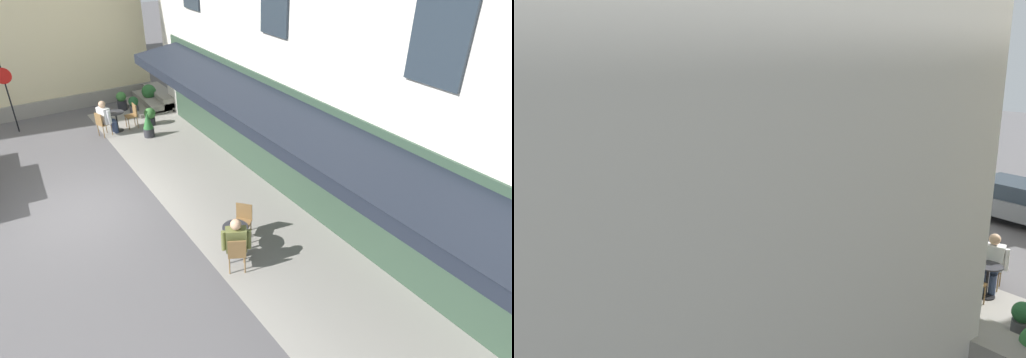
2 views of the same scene
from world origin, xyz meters
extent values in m
plane|color=#565456|center=(0.00, 0.00, 0.00)|extent=(70.00, 70.00, 0.00)
cube|color=gray|center=(-3.25, -3.40, 0.00)|extent=(20.50, 3.20, 0.01)
cube|color=#2D4233|center=(-3.00, -4.97, 1.60)|extent=(16.00, 0.06, 3.20)
cube|color=black|center=(-3.00, -4.15, 2.85)|extent=(15.00, 1.70, 0.36)
cube|color=black|center=(-3.00, -3.32, 2.62)|extent=(15.00, 0.04, 0.28)
cube|color=#232D38|center=(-11.00, -4.96, 5.20)|extent=(1.10, 0.06, 1.70)
cube|color=#232D38|center=(-6.33, -4.96, 5.20)|extent=(1.10, 0.06, 1.70)
cube|color=#232D38|center=(-1.67, -4.96, 5.20)|extent=(1.10, 0.06, 1.70)
cube|color=#232D38|center=(3.00, -4.96, 5.20)|extent=(1.10, 0.06, 1.70)
cylinder|color=black|center=(-3.79, -2.48, 0.01)|extent=(0.40, 0.40, 0.03)
cylinder|color=black|center=(-3.79, -2.48, 0.36)|extent=(0.06, 0.06, 0.72)
cylinder|color=#2D2D33|center=(-3.79, -2.48, 0.73)|extent=(0.60, 0.60, 0.03)
cylinder|color=olive|center=(-4.21, -2.45, 0.23)|extent=(0.03, 0.03, 0.45)
cylinder|color=olive|center=(-4.05, -2.15, 0.23)|extent=(0.03, 0.03, 0.45)
cylinder|color=olive|center=(-4.51, -2.29, 0.23)|extent=(0.03, 0.03, 0.45)
cylinder|color=olive|center=(-4.35, -1.99, 0.23)|extent=(0.03, 0.03, 0.45)
cube|color=olive|center=(-4.28, -2.22, 0.47)|extent=(0.54, 0.54, 0.04)
cube|color=olive|center=(-4.44, -2.13, 0.70)|extent=(0.22, 0.37, 0.42)
cylinder|color=olive|center=(-3.41, -2.65, 0.23)|extent=(0.03, 0.03, 0.45)
cylinder|color=olive|center=(-3.66, -2.87, 0.23)|extent=(0.03, 0.03, 0.45)
cylinder|color=olive|center=(-3.18, -2.90, 0.23)|extent=(0.03, 0.03, 0.45)
cylinder|color=olive|center=(-3.44, -3.13, 0.23)|extent=(0.03, 0.03, 0.45)
cube|color=olive|center=(-3.42, -2.89, 0.47)|extent=(0.56, 0.56, 0.04)
cube|color=olive|center=(-3.30, -3.02, 0.70)|extent=(0.32, 0.30, 0.42)
cylinder|color=black|center=(-10.09, -3.14, 0.01)|extent=(0.40, 0.40, 0.03)
cylinder|color=black|center=(-10.09, -3.14, 0.36)|extent=(0.06, 0.06, 0.72)
cylinder|color=#2D2D33|center=(-10.09, -3.14, 0.73)|extent=(0.60, 0.60, 0.03)
cylinder|color=olive|center=(-10.50, -3.13, 0.23)|extent=(0.03, 0.03, 0.45)
cylinder|color=olive|center=(-10.35, -2.82, 0.23)|extent=(0.03, 0.03, 0.45)
cylinder|color=olive|center=(-10.81, -2.98, 0.23)|extent=(0.03, 0.03, 0.45)
cylinder|color=olive|center=(-10.66, -2.67, 0.23)|extent=(0.03, 0.03, 0.45)
cube|color=olive|center=(-10.58, -2.90, 0.47)|extent=(0.53, 0.53, 0.04)
cube|color=olive|center=(-10.74, -2.82, 0.70)|extent=(0.21, 0.38, 0.42)
cylinder|color=olive|center=(-9.67, -3.10, 0.23)|extent=(0.03, 0.03, 0.45)
cylinder|color=olive|center=(-9.78, -3.42, 0.23)|extent=(0.03, 0.03, 0.45)
cylinder|color=olive|center=(-9.35, -3.21, 0.23)|extent=(0.03, 0.03, 0.45)
cylinder|color=olive|center=(-9.46, -3.53, 0.23)|extent=(0.03, 0.03, 0.45)
cube|color=olive|center=(-9.56, -3.31, 0.47)|extent=(0.51, 0.51, 0.04)
cube|color=olive|center=(-9.39, -3.37, 0.70)|extent=(0.16, 0.39, 0.42)
cylinder|color=black|center=(4.74, -2.38, 0.01)|extent=(0.40, 0.40, 0.03)
cylinder|color=black|center=(4.74, -2.38, 0.36)|extent=(0.06, 0.06, 0.72)
cylinder|color=#2D2D33|center=(4.74, -2.38, 0.73)|extent=(0.60, 0.60, 0.03)
cylinder|color=olive|center=(4.45, -2.07, 0.23)|extent=(0.03, 0.03, 0.45)
cylinder|color=olive|center=(4.78, -1.97, 0.23)|extent=(0.03, 0.03, 0.45)
cylinder|color=olive|center=(4.35, -1.75, 0.23)|extent=(0.03, 0.03, 0.45)
cylinder|color=olive|center=(4.67, -1.64, 0.23)|extent=(0.03, 0.03, 0.45)
cube|color=olive|center=(4.56, -1.86, 0.47)|extent=(0.51, 0.51, 0.04)
cube|color=olive|center=(4.50, -1.69, 0.70)|extent=(0.39, 0.17, 0.42)
cylinder|color=olive|center=(4.91, -2.76, 0.23)|extent=(0.03, 0.03, 0.45)
cylinder|color=olive|center=(4.57, -2.76, 0.23)|extent=(0.03, 0.03, 0.45)
cylinder|color=olive|center=(4.91, -3.10, 0.23)|extent=(0.03, 0.03, 0.45)
cylinder|color=olive|center=(4.57, -3.10, 0.23)|extent=(0.03, 0.03, 0.45)
cube|color=olive|center=(4.74, -2.93, 0.47)|extent=(0.40, 0.40, 0.04)
cube|color=olive|center=(4.74, -3.11, 0.70)|extent=(0.40, 0.04, 0.42)
cylinder|color=navy|center=(4.60, -2.27, 0.23)|extent=(0.15, 0.15, 0.47)
cylinder|color=navy|center=(4.55, -2.11, 0.49)|extent=(0.26, 0.37, 0.16)
cylinder|color=navy|center=(4.78, -2.21, 0.23)|extent=(0.15, 0.15, 0.47)
cylinder|color=navy|center=(4.72, -2.05, 0.49)|extent=(0.26, 0.37, 0.16)
cube|color=silver|center=(4.58, -1.92, 0.78)|extent=(0.54, 0.41, 0.58)
sphere|color=tan|center=(4.58, -1.92, 1.19)|extent=(0.25, 0.25, 0.25)
cylinder|color=silver|center=(4.31, -2.01, 0.76)|extent=(0.10, 0.10, 0.51)
cylinder|color=silver|center=(4.85, -1.82, 0.76)|extent=(0.10, 0.10, 0.51)
cylinder|color=navy|center=(-3.97, -2.48, 0.23)|extent=(0.15, 0.15, 0.47)
cylinder|color=navy|center=(-4.12, -2.41, 0.49)|extent=(0.37, 0.29, 0.16)
cylinder|color=navy|center=(-3.89, -2.32, 0.23)|extent=(0.15, 0.15, 0.47)
cylinder|color=navy|center=(-4.03, -2.25, 0.49)|extent=(0.37, 0.29, 0.16)
cube|color=olive|center=(-4.22, -2.25, 0.77)|extent=(0.45, 0.53, 0.56)
sphere|color=tan|center=(-4.22, -2.25, 1.18)|extent=(0.25, 0.25, 0.25)
cylinder|color=olive|center=(-4.36, -2.50, 0.75)|extent=(0.10, 0.10, 0.50)
cylinder|color=olive|center=(-4.09, -2.00, 0.75)|extent=(0.10, 0.10, 0.50)
cylinder|color=#2D2D33|center=(3.60, -3.18, 0.17)|extent=(0.39, 0.39, 0.33)
cone|color=#2D6B33|center=(3.60, -3.18, 0.63)|extent=(0.37, 0.37, 0.61)
cylinder|color=#2D2D33|center=(4.60, -3.63, 0.14)|extent=(0.36, 0.36, 0.29)
sphere|color=#3D7A38|center=(4.60, -3.63, 0.47)|extent=(0.43, 0.43, 0.43)
cylinder|color=#4C4C51|center=(6.04, -3.49, 0.19)|extent=(0.36, 0.36, 0.37)
sphere|color=#23562D|center=(6.04, -3.49, 0.54)|extent=(0.40, 0.40, 0.40)
cube|color=slate|center=(2.89, 3.20, 0.57)|extent=(4.40, 2.06, 0.55)
cube|color=#232D38|center=(2.69, 3.22, 1.09)|extent=(2.50, 1.75, 0.48)
cylinder|color=black|center=(1.39, 2.50, 0.30)|extent=(0.60, 0.20, 0.60)
cylinder|color=black|center=(1.49, 4.09, 0.30)|extent=(0.60, 0.20, 0.60)
camera|label=1|loc=(-10.77, 1.50, 6.71)|focal=30.44mm
camera|label=2|loc=(9.86, -12.58, 5.22)|focal=35.88mm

